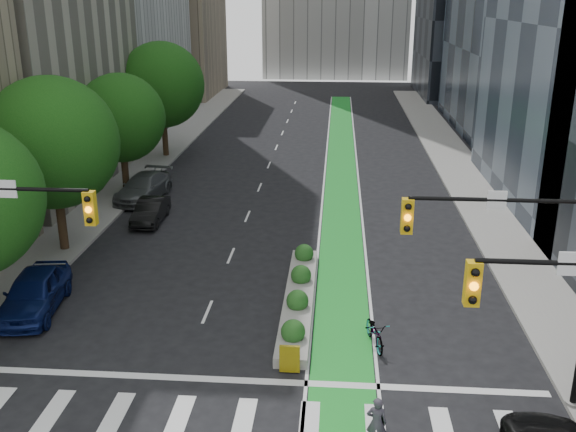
% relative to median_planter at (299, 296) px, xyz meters
% --- Properties ---
extents(ground, '(160.00, 160.00, 0.00)m').
position_rel_median_planter_xyz_m(ground, '(-1.20, -7.04, -0.37)').
color(ground, black).
rests_on(ground, ground).
extents(sidewalk_left, '(3.60, 90.00, 0.15)m').
position_rel_median_planter_xyz_m(sidewalk_left, '(-13.00, 17.96, -0.30)').
color(sidewalk_left, gray).
rests_on(sidewalk_left, ground).
extents(sidewalk_right, '(3.60, 90.00, 0.15)m').
position_rel_median_planter_xyz_m(sidewalk_right, '(10.60, 17.96, -0.30)').
color(sidewalk_right, gray).
rests_on(sidewalk_right, ground).
extents(bike_lane_paint, '(2.20, 70.00, 0.01)m').
position_rel_median_planter_xyz_m(bike_lane_paint, '(1.80, 22.96, -0.37)').
color(bike_lane_paint, green).
rests_on(bike_lane_paint, ground).
extents(tree_mid, '(6.40, 6.40, 8.78)m').
position_rel_median_planter_xyz_m(tree_mid, '(-12.20, 4.96, 5.20)').
color(tree_mid, black).
rests_on(tree_mid, ground).
extents(tree_midfar, '(5.60, 5.60, 7.76)m').
position_rel_median_planter_xyz_m(tree_midfar, '(-12.20, 14.96, 4.57)').
color(tree_midfar, black).
rests_on(tree_midfar, ground).
extents(tree_far, '(6.60, 6.60, 9.00)m').
position_rel_median_planter_xyz_m(tree_far, '(-12.20, 24.96, 5.32)').
color(tree_far, black).
rests_on(tree_far, ground).
extents(signal_right, '(5.82, 0.51, 7.20)m').
position_rel_median_planter_xyz_m(signal_right, '(7.47, -6.57, 4.43)').
color(signal_right, black).
rests_on(signal_right, ground).
extents(median_planter, '(1.20, 10.26, 1.10)m').
position_rel_median_planter_xyz_m(median_planter, '(0.00, 0.00, 0.00)').
color(median_planter, gray).
rests_on(median_planter, ground).
extents(bicycle, '(1.16, 2.18, 1.09)m').
position_rel_median_planter_xyz_m(bicycle, '(3.00, -3.16, 0.17)').
color(bicycle, gray).
rests_on(bicycle, ground).
extents(cyclist, '(0.63, 0.45, 1.61)m').
position_rel_median_planter_xyz_m(cyclist, '(2.75, -8.81, 0.43)').
color(cyclist, '#37343E').
rests_on(cyclist, ground).
extents(parked_car_left_near, '(2.64, 5.23, 1.71)m').
position_rel_median_planter_xyz_m(parked_car_left_near, '(-10.70, -1.49, 0.48)').
color(parked_car_left_near, '#0D1A51').
rests_on(parked_car_left_near, ground).
extents(parked_car_left_mid, '(1.48, 4.07, 1.33)m').
position_rel_median_planter_xyz_m(parked_car_left_mid, '(-9.05, 9.58, 0.29)').
color(parked_car_left_mid, black).
rests_on(parked_car_left_mid, ground).
extents(parked_car_left_far, '(2.94, 5.69, 1.58)m').
position_rel_median_planter_xyz_m(parked_car_left_far, '(-10.70, 13.80, 0.42)').
color(parked_car_left_far, '#575B5C').
rests_on(parked_car_left_far, ground).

